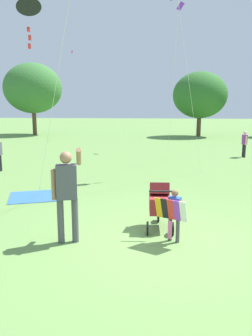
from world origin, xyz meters
name	(u,v)px	position (x,y,z in m)	size (l,w,h in m)	color
ground_plane	(159,239)	(0.00, 0.00, 0.00)	(120.00, 120.00, 0.00)	#668E47
child_with_butterfly_kite	(174,211)	(0.27, -0.10, 0.64)	(0.63, 0.48, 1.06)	#4C4C51
person_adult_flyer	(67,188)	(-1.79, -0.30, 1.09)	(0.60, 0.64, 1.89)	#4C4C51
stroller	(159,201)	(0.00, 0.64, 0.61)	(0.57, 1.09, 1.03)	black
kite_adult_black	(29,9)	(-3.58, 2.95, 5.21)	(2.51, 3.57, 5.47)	black
person_couple_left	(244,142)	(4.37, 11.15, 0.80)	(0.23, 0.43, 1.35)	#232328
picnic_blanket	(34,196)	(-3.66, 2.82, 0.01)	(1.42, 1.33, 0.02)	#3366B2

